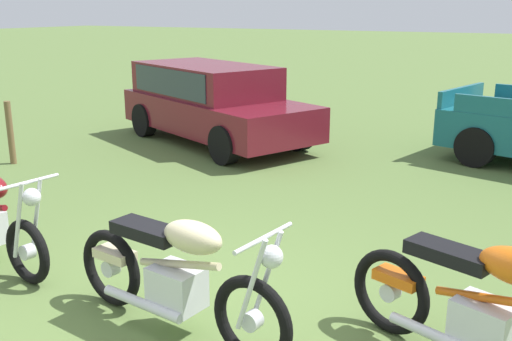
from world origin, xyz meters
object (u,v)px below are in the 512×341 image
(motorcycle_orange, at_px, (486,310))
(motorcycle_cream, at_px, (176,275))
(car_burgundy, at_px, (211,97))
(fence_post_wooden, at_px, (10,133))

(motorcycle_orange, bearing_deg, motorcycle_cream, -147.13)
(car_burgundy, relative_size, fence_post_wooden, 4.41)
(motorcycle_cream, xyz_separation_m, fence_post_wooden, (-5.44, 2.90, 0.03))
(motorcycle_orange, relative_size, fence_post_wooden, 2.03)
(car_burgundy, bearing_deg, motorcycle_orange, -19.86)
(motorcycle_cream, bearing_deg, motorcycle_orange, 21.80)
(motorcycle_cream, relative_size, car_burgundy, 0.48)
(car_burgundy, height_order, fence_post_wooden, car_burgundy)
(motorcycle_cream, distance_m, motorcycle_orange, 2.22)
(motorcycle_cream, height_order, car_burgundy, car_burgundy)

